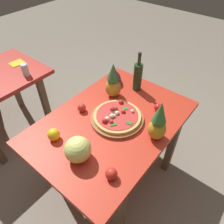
{
  "coord_description": "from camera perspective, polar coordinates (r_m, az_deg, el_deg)",
  "views": [
    {
      "loc": [
        -0.88,
        -0.71,
        1.9
      ],
      "look_at": [
        0.03,
        0.03,
        0.8
      ],
      "focal_mm": 33.84,
      "sensor_mm": 36.0,
      "label": 1
    }
  ],
  "objects": [
    {
      "name": "ground_plane",
      "position": [
        2.21,
        -0.05,
        -16.02
      ],
      "size": [
        10.0,
        10.0,
        0.0
      ],
      "primitive_type": "plane",
      "color": "gray"
    },
    {
      "name": "tomato_by_bottle",
      "position": [
        1.69,
        -8.19,
        1.17
      ],
      "size": [
        0.07,
        0.07,
        0.07
      ],
      "primitive_type": "sphere",
      "color": "red",
      "rests_on": "display_table"
    },
    {
      "name": "pineapple_left",
      "position": [
        1.76,
        0.32,
        8.07
      ],
      "size": [
        0.13,
        0.13,
        0.31
      ],
      "color": "#BA8A2C",
      "rests_on": "display_table"
    },
    {
      "name": "tomato_at_corner",
      "position": [
        1.29,
        -0.18,
        -16.34
      ],
      "size": [
        0.07,
        0.07,
        0.07
      ],
      "primitive_type": "sphere",
      "color": "red",
      "rests_on": "display_table"
    },
    {
      "name": "napkin_folded",
      "position": [
        2.5,
        -24.33,
        11.95
      ],
      "size": [
        0.15,
        0.13,
        0.01
      ],
      "primitive_type": "cube",
      "rotation": [
        0.0,
        0.0,
        -0.1
      ],
      "color": "yellow",
      "rests_on": "background_table"
    },
    {
      "name": "display_table",
      "position": [
        1.68,
        -0.06,
        -4.49
      ],
      "size": [
        1.25,
        0.87,
        0.75
      ],
      "color": "brown",
      "rests_on": "ground_plane"
    },
    {
      "name": "tomato_near_board",
      "position": [
        1.72,
        12.37,
        1.22
      ],
      "size": [
        0.07,
        0.07,
        0.07
      ],
      "primitive_type": "sphere",
      "color": "red",
      "rests_on": "display_table"
    },
    {
      "name": "melon",
      "position": [
        1.35,
        -9.23,
        -9.97
      ],
      "size": [
        0.17,
        0.17,
        0.17
      ],
      "primitive_type": "sphere",
      "color": "#DAE074",
      "rests_on": "display_table"
    },
    {
      "name": "pineapple_right",
      "position": [
        1.43,
        12.37,
        -2.91
      ],
      "size": [
        0.12,
        0.12,
        0.32
      ],
      "color": "gold",
      "rests_on": "display_table"
    },
    {
      "name": "pizza",
      "position": [
        1.6,
        1.31,
        -1.01
      ],
      "size": [
        0.36,
        0.36,
        0.06
      ],
      "color": "#E0AA59",
      "rests_on": "pizza_board"
    },
    {
      "name": "pizza_board",
      "position": [
        1.62,
        1.38,
        -1.73
      ],
      "size": [
        0.41,
        0.41,
        0.02
      ],
      "primitive_type": "cylinder",
      "color": "#925A33",
      "rests_on": "display_table"
    },
    {
      "name": "drinking_glass_water",
      "position": [
        2.24,
        -22.43,
        10.51
      ],
      "size": [
        0.06,
        0.06,
        0.12
      ],
      "primitive_type": "cylinder",
      "color": "silver",
      "rests_on": "background_table"
    },
    {
      "name": "wine_bottle",
      "position": [
        1.86,
        6.97,
        9.54
      ],
      "size": [
        0.08,
        0.08,
        0.35
      ],
      "color": "#1E391C",
      "rests_on": "display_table"
    },
    {
      "name": "bell_pepper",
      "position": [
        1.52,
        -15.47,
        -5.91
      ],
      "size": [
        0.08,
        0.08,
        0.09
      ],
      "primitive_type": "ellipsoid",
      "color": "yellow",
      "rests_on": "display_table"
    },
    {
      "name": "eggplant",
      "position": [
        2.0,
        0.9,
        9.48
      ],
      "size": [
        0.19,
        0.22,
        0.09
      ],
      "primitive_type": "ellipsoid",
      "rotation": [
        0.0,
        0.0,
        0.97
      ],
      "color": "#3F0E41",
      "rests_on": "display_table"
    }
  ]
}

